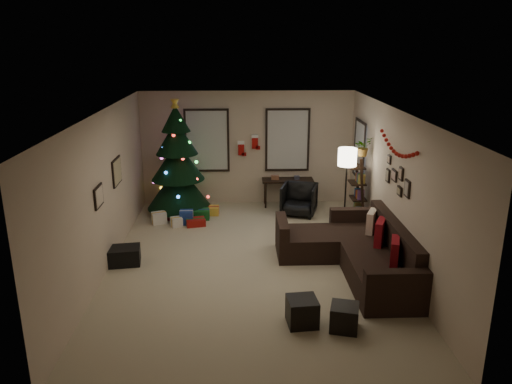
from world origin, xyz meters
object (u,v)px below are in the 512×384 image
Objects in this scene: christmas_tree at (178,166)px; desk at (288,182)px; bookshelf at (359,193)px; desk_chair at (299,199)px; sofa at (357,252)px.

desk is at bearing 9.44° from christmas_tree.
christmas_tree is 2.62m from desk.
bookshelf is at bearing -15.35° from christmas_tree.
desk_chair is 1.47m from bookshelf.
sofa is 4.10× the size of desk_chair.
desk_chair is at bearing -4.80° from christmas_tree.
sofa is (3.40, -3.05, -0.82)m from christmas_tree.
desk_chair is 0.47× the size of bookshelf.
desk is at bearing 123.06° from desk_chair.
bookshelf is at bearing -47.74° from desk.
bookshelf is (1.35, -1.49, 0.17)m from desk.
christmas_tree is at bearing 164.65° from bookshelf.
bookshelf is (3.88, -1.07, -0.37)m from christmas_tree.
sofa reaches higher than desk_chair.
christmas_tree is 2.84m from desk_chair.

